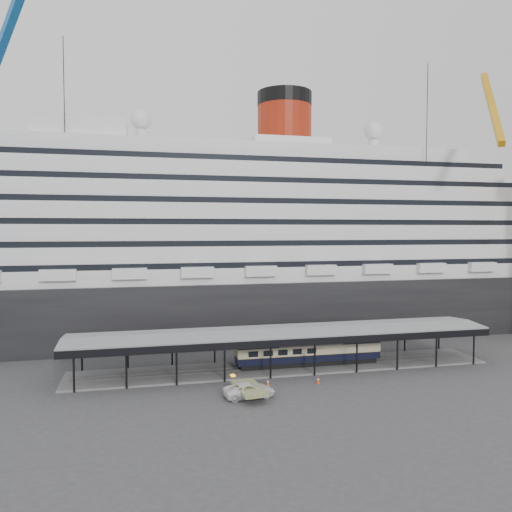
% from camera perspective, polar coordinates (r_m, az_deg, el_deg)
% --- Properties ---
extents(ground, '(200.00, 200.00, 0.00)m').
position_cam_1_polar(ground, '(63.75, 4.47, -13.85)').
color(ground, '#38383B').
rests_on(ground, ground).
extents(cruise_ship, '(130.00, 30.00, 43.90)m').
position_cam_1_polar(cruise_ship, '(92.02, -1.53, 2.93)').
color(cruise_ship, black).
rests_on(cruise_ship, ground).
extents(platform_canopy, '(56.00, 9.18, 5.30)m').
position_cam_1_polar(platform_canopy, '(67.74, 3.17, -10.76)').
color(platform_canopy, slate).
rests_on(platform_canopy, ground).
extents(port_truck, '(5.91, 3.15, 1.58)m').
position_cam_1_polar(port_truck, '(56.92, -0.77, -15.09)').
color(port_truck, white).
rests_on(port_truck, ground).
extents(pullman_carriage, '(19.86, 2.79, 19.47)m').
position_cam_1_polar(pullman_carriage, '(68.77, 6.02, -10.53)').
color(pullman_carriage, black).
rests_on(pullman_carriage, ground).
extents(traffic_cone_left, '(0.47, 0.47, 0.76)m').
position_cam_1_polar(traffic_cone_left, '(59.38, -1.80, -14.73)').
color(traffic_cone_left, '#F9380D').
rests_on(traffic_cone_left, ground).
extents(traffic_cone_mid, '(0.54, 0.54, 0.80)m').
position_cam_1_polar(traffic_cone_mid, '(60.95, 1.36, -14.24)').
color(traffic_cone_mid, '#E65F0C').
rests_on(traffic_cone_mid, ground).
extents(traffic_cone_right, '(0.49, 0.49, 0.80)m').
position_cam_1_polar(traffic_cone_right, '(62.25, 7.11, -13.89)').
color(traffic_cone_right, '#FA470D').
rests_on(traffic_cone_right, ground).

